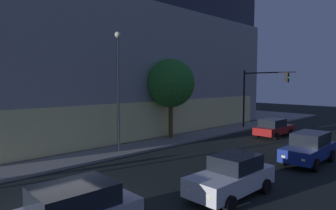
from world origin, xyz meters
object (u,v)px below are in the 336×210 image
traffic_light_far_corner (260,88)px  car_white (232,176)px  sidewalk_tree (171,83)px  modern_building (77,63)px  street_lamp_sidewalk (118,77)px  car_blue (309,148)px  car_red (274,128)px

traffic_light_far_corner → car_white: 18.58m
sidewalk_tree → modern_building: bearing=88.8°
modern_building → street_lamp_sidewalk: bearing=-109.4°
car_white → sidewalk_tree: bearing=57.1°
modern_building → car_white: bearing=-104.7°
modern_building → sidewalk_tree: bearing=-91.2°
car_blue → car_red: (6.68, 5.41, -0.12)m
car_white → car_red: size_ratio=0.96×
sidewalk_tree → car_white: 13.08m
car_red → sidewalk_tree: bearing=143.8°
traffic_light_far_corner → street_lamp_sidewalk: 15.77m
street_lamp_sidewalk → car_blue: size_ratio=1.74×
traffic_light_far_corner → car_red: bearing=-131.0°
street_lamp_sidewalk → car_blue: (6.61, -9.81, -4.20)m
street_lamp_sidewalk → car_white: street_lamp_sidewalk is taller
modern_building → street_lamp_sidewalk: 18.91m
street_lamp_sidewalk → sidewalk_tree: size_ratio=1.21×
car_white → modern_building: bearing=75.3°
street_lamp_sidewalk → car_red: size_ratio=1.77×
traffic_light_far_corner → street_lamp_sidewalk: (-15.65, 1.70, 0.91)m
car_blue → car_red: 8.60m
sidewalk_tree → car_blue: bearing=-86.2°
street_lamp_sidewalk → car_red: street_lamp_sidewalk is taller
car_blue → sidewalk_tree: bearing=93.8°
car_red → traffic_light_far_corner: bearing=49.0°
car_white → car_red: bearing=19.7°
car_blue → modern_building: bearing=90.8°
sidewalk_tree → traffic_light_far_corner: bearing=-15.6°
modern_building → street_lamp_sidewalk: (-6.24, -17.72, -2.11)m
traffic_light_far_corner → car_red: size_ratio=1.31×
traffic_light_far_corner → sidewalk_tree: bearing=164.4°
car_white → street_lamp_sidewalk: bearing=84.6°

